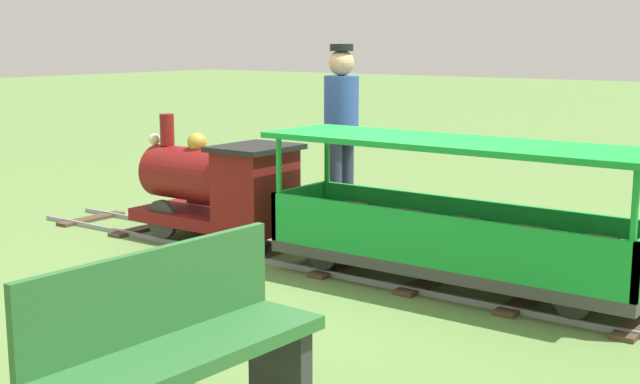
{
  "coord_description": "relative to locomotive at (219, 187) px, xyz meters",
  "views": [
    {
      "loc": [
        -4.97,
        -3.53,
        1.66
      ],
      "look_at": [
        0.0,
        0.15,
        0.55
      ],
      "focal_mm": 47.94,
      "sensor_mm": 36.0,
      "label": 1
    }
  ],
  "objects": [
    {
      "name": "passenger_car",
      "position": [
        0.0,
        -2.12,
        -0.06
      ],
      "size": [
        0.75,
        2.7,
        0.97
      ],
      "color": "#3F3F3F",
      "rests_on": "ground_plane"
    },
    {
      "name": "conductor_person",
      "position": [
        1.05,
        -0.47,
        0.47
      ],
      "size": [
        0.3,
        0.3,
        1.62
      ],
      "color": "#282D47",
      "rests_on": "ground_plane"
    },
    {
      "name": "ground_plane",
      "position": [
        0.0,
        -1.17,
        -0.49
      ],
      "size": [
        60.0,
        60.0,
        0.0
      ],
      "primitive_type": "plane",
      "color": "#608442"
    },
    {
      "name": "track",
      "position": [
        0.0,
        -1.22,
        -0.47
      ],
      "size": [
        0.69,
        6.4,
        0.04
      ],
      "color": "gray",
      "rests_on": "ground_plane"
    },
    {
      "name": "locomotive",
      "position": [
        0.0,
        0.0,
        0.0
      ],
      "size": [
        0.65,
        1.45,
        1.0
      ],
      "color": "maroon",
      "rests_on": "ground_plane"
    },
    {
      "name": "park_bench",
      "position": [
        -2.68,
        -2.28,
        -0.07
      ],
      "size": [
        1.32,
        0.45,
        0.82
      ],
      "color": "#2D6B33",
      "rests_on": "ground_plane"
    }
  ]
}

